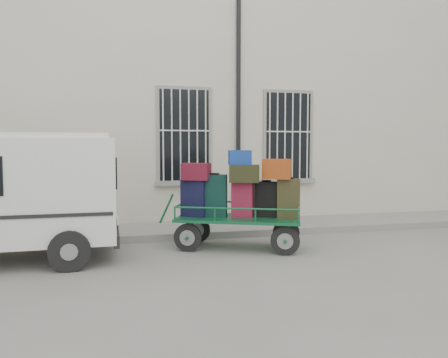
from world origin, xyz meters
TOP-DOWN VIEW (x-y plane):
  - ground at (0.00, 0.00)m, footprint 80.00×80.00m
  - building at (0.00, 5.50)m, footprint 24.00×5.15m
  - sidewalk at (0.00, 2.20)m, footprint 24.00×1.70m
  - luggage_cart at (0.24, 0.41)m, footprint 2.75×1.90m

SIDE VIEW (x-z plane):
  - ground at x=0.00m, z-range 0.00..0.00m
  - sidewalk at x=0.00m, z-range 0.00..0.15m
  - luggage_cart at x=0.24m, z-range 0.01..1.91m
  - building at x=0.00m, z-range 0.00..6.00m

